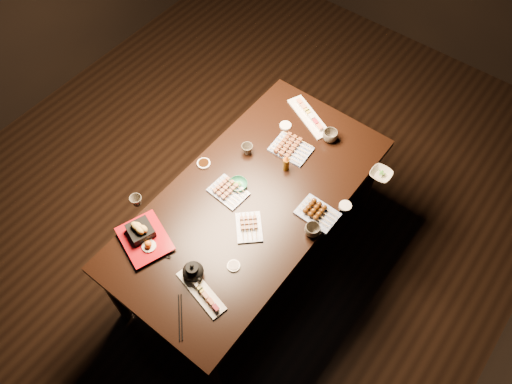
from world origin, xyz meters
TOP-DOWN VIEW (x-y plane):
  - ground at (0.00, 0.00)m, footprint 5.00×5.00m
  - dining_table at (0.38, -0.26)m, footprint 1.26×1.95m
  - sushi_platter_near at (0.52, -0.87)m, footprint 0.34×0.16m
  - sushi_platter_far at (0.29, 0.47)m, footprint 0.39×0.25m
  - yakitori_plate_center at (0.24, -0.30)m, footprint 0.23×0.17m
  - yakitori_plate_right at (0.48, -0.42)m, footprint 0.24×0.24m
  - yakitori_plate_left at (0.35, 0.18)m, footprint 0.25×0.19m
  - tsukune_plate at (0.74, -0.11)m, footprint 0.23×0.17m
  - edamame_bowl_green at (0.26, -0.23)m, footprint 0.11×0.11m
  - edamame_bowl_cream at (0.89, 0.35)m, footprint 0.13×0.13m
  - tempura_tray at (0.08, -0.83)m, footprint 0.36×0.32m
  - teacup_near_left at (-0.13, -0.69)m, footprint 0.10×0.10m
  - teacup_mid_right at (0.78, -0.23)m, footprint 0.12×0.12m
  - teacup_far_left at (0.15, -0.00)m, footprint 0.08×0.08m
  - teacup_far_right at (0.49, 0.40)m, footprint 0.11×0.11m
  - teapot at (0.43, -0.82)m, footprint 0.17×0.17m
  - condiment_bottle at (0.41, 0.04)m, footprint 0.05×0.05m
  - sauce_dish_west at (-0.01, -0.24)m, footprint 0.11×0.11m
  - sauce_dish_east at (0.84, 0.04)m, footprint 0.09×0.09m
  - sauce_dish_se at (0.57, -0.65)m, footprint 0.10×0.10m
  - sauce_dish_nw at (0.21, 0.32)m, footprint 0.10×0.10m
  - chopsticks_near at (0.17, -0.85)m, footprint 0.20×0.08m
  - chopsticks_se at (0.53, -1.03)m, footprint 0.18×0.19m

SIDE VIEW (x-z plane):
  - ground at x=0.00m, z-range 0.00..0.00m
  - dining_table at x=0.38m, z-range 0.00..0.75m
  - chopsticks_near at x=0.17m, z-range 0.75..0.76m
  - chopsticks_se at x=0.53m, z-range 0.75..0.76m
  - sauce_dish_se at x=0.57m, z-range 0.75..0.76m
  - sauce_dish_east at x=0.84m, z-range 0.75..0.76m
  - sauce_dish_nw at x=0.21m, z-range 0.75..0.76m
  - sauce_dish_west at x=-0.01m, z-range 0.75..0.76m
  - edamame_bowl_cream at x=0.89m, z-range 0.75..0.78m
  - edamame_bowl_green at x=0.26m, z-range 0.75..0.78m
  - sushi_platter_near at x=0.52m, z-range 0.75..0.79m
  - sushi_platter_far at x=0.29m, z-range 0.75..0.80m
  - yakitori_plate_right at x=0.48m, z-range 0.75..0.80m
  - yakitori_plate_center at x=0.24m, z-range 0.75..0.80m
  - tsukune_plate at x=0.74m, z-range 0.75..0.81m
  - yakitori_plate_left at x=0.35m, z-range 0.75..0.81m
  - teacup_far_left at x=0.15m, z-range 0.75..0.82m
  - teacup_near_left at x=-0.13m, z-range 0.75..0.82m
  - teacup_mid_right at x=0.78m, z-range 0.75..0.82m
  - teacup_far_right at x=0.49m, z-range 0.75..0.83m
  - tempura_tray at x=0.08m, z-range 0.75..0.86m
  - teapot at x=0.43m, z-range 0.75..0.86m
  - condiment_bottle at x=0.41m, z-range 0.75..0.87m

